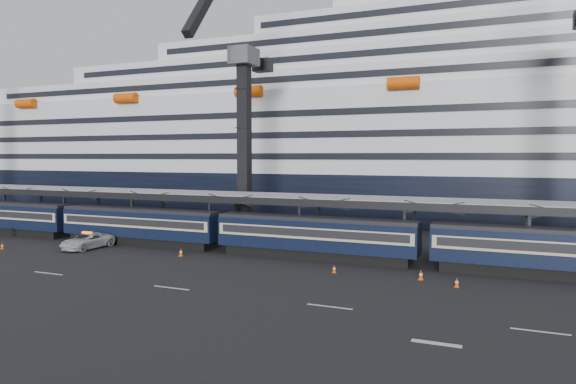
% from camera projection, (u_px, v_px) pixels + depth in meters
% --- Properties ---
extents(ground, '(260.00, 260.00, 0.00)m').
position_uv_depth(ground, '(375.00, 294.00, 35.37)').
color(ground, black).
rests_on(ground, ground).
extents(lane_markings, '(111.00, 4.27, 0.02)m').
position_uv_depth(lane_markings, '(503.00, 334.00, 27.41)').
color(lane_markings, beige).
rests_on(lane_markings, ground).
extents(train, '(133.05, 3.00, 4.05)m').
position_uv_depth(train, '(350.00, 237.00, 46.20)').
color(train, black).
rests_on(train, ground).
extents(canopy, '(130.00, 6.25, 5.53)m').
position_uv_depth(canopy, '(410.00, 202.00, 47.88)').
color(canopy, gray).
rests_on(canopy, ground).
extents(cruise_ship, '(214.09, 28.84, 34.00)m').
position_uv_depth(cruise_ship, '(439.00, 137.00, 77.25)').
color(cruise_ship, black).
rests_on(cruise_ship, ground).
extents(crane_dark_near, '(4.50, 17.75, 35.08)m').
position_uv_depth(crane_dark_near, '(243.00, 135.00, 59.34)').
color(crane_dark_near, '#46494D').
rests_on(crane_dark_near, ground).
extents(pickup_truck, '(2.93, 5.88, 1.60)m').
position_uv_depth(pickup_truck, '(87.00, 241.00, 52.81)').
color(pickup_truck, '#B9BBC1').
rests_on(pickup_truck, ground).
extents(traffic_cone_a, '(0.34, 0.34, 0.68)m').
position_uv_depth(traffic_cone_a, '(2.00, 246.00, 52.52)').
color(traffic_cone_a, '#E34E07').
rests_on(traffic_cone_a, ground).
extents(traffic_cone_b, '(0.39, 0.39, 0.79)m').
position_uv_depth(traffic_cone_b, '(181.00, 252.00, 48.82)').
color(traffic_cone_b, '#E34E07').
rests_on(traffic_cone_b, ground).
extents(traffic_cone_c, '(0.34, 0.34, 0.68)m').
position_uv_depth(traffic_cone_c, '(334.00, 269.00, 41.90)').
color(traffic_cone_c, '#E34E07').
rests_on(traffic_cone_c, ground).
extents(traffic_cone_d, '(0.36, 0.36, 0.72)m').
position_uv_depth(traffic_cone_d, '(457.00, 282.00, 37.28)').
color(traffic_cone_d, '#E34E07').
rests_on(traffic_cone_d, ground).
extents(traffic_cone_e, '(0.40, 0.40, 0.80)m').
position_uv_depth(traffic_cone_e, '(421.00, 275.00, 39.52)').
color(traffic_cone_e, '#E34E07').
rests_on(traffic_cone_e, ground).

